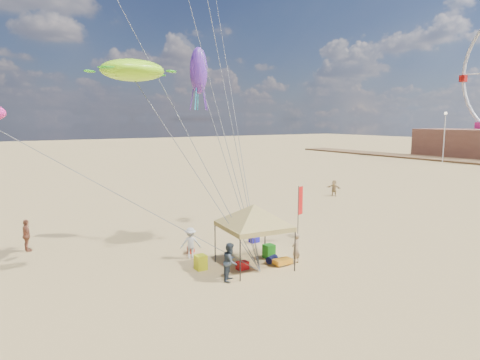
{
  "coord_description": "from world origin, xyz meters",
  "views": [
    {
      "loc": [
        -11.62,
        -14.92,
        7.04
      ],
      "look_at": [
        0.0,
        3.0,
        4.0
      ],
      "focal_mm": 32.0,
      "sensor_mm": 36.0,
      "label": 1
    }
  ],
  "objects_px": {
    "chair_green": "(269,251)",
    "person_near_c": "(191,243)",
    "canopy_tent": "(254,207)",
    "feather_flag": "(300,204)",
    "person_near_b": "(230,262)",
    "person_far_c": "(334,188)",
    "lamp_north": "(445,129)",
    "beach_cart": "(283,261)",
    "cooler_red": "(242,265)",
    "chair_yellow": "(201,262)",
    "person_near_a": "(296,249)",
    "cooler_blue": "(254,239)",
    "person_far_a": "(27,235)"
  },
  "relations": [
    {
      "from": "chair_green",
      "to": "person_near_c",
      "type": "xyz_separation_m",
      "value": [
        -3.37,
        2.17,
        0.45
      ]
    },
    {
      "from": "canopy_tent",
      "to": "feather_flag",
      "type": "relative_size",
      "value": 1.73
    },
    {
      "from": "person_near_b",
      "to": "person_far_c",
      "type": "bearing_deg",
      "value": -13.6
    },
    {
      "from": "feather_flag",
      "to": "lamp_north",
      "type": "distance_m",
      "value": 55.47
    },
    {
      "from": "feather_flag",
      "to": "beach_cart",
      "type": "xyz_separation_m",
      "value": [
        -3.43,
        -2.75,
        -1.98
      ]
    },
    {
      "from": "beach_cart",
      "to": "feather_flag",
      "type": "bearing_deg",
      "value": 38.73
    },
    {
      "from": "beach_cart",
      "to": "person_far_c",
      "type": "xyz_separation_m",
      "value": [
        15.86,
        12.3,
        0.56
      ]
    },
    {
      "from": "cooler_red",
      "to": "chair_yellow",
      "type": "bearing_deg",
      "value": 147.61
    },
    {
      "from": "chair_yellow",
      "to": "person_near_c",
      "type": "distance_m",
      "value": 1.87
    },
    {
      "from": "person_near_a",
      "to": "person_far_c",
      "type": "relative_size",
      "value": 1.0
    },
    {
      "from": "chair_yellow",
      "to": "feather_flag",
      "type": "bearing_deg",
      "value": 8.86
    },
    {
      "from": "chair_yellow",
      "to": "person_near_b",
      "type": "xyz_separation_m",
      "value": [
        0.45,
        -1.94,
        0.5
      ]
    },
    {
      "from": "person_far_c",
      "to": "chair_yellow",
      "type": "bearing_deg",
      "value": -82.84
    },
    {
      "from": "feather_flag",
      "to": "cooler_blue",
      "type": "height_order",
      "value": "feather_flag"
    },
    {
      "from": "beach_cart",
      "to": "person_near_a",
      "type": "distance_m",
      "value": 0.91
    },
    {
      "from": "feather_flag",
      "to": "cooler_blue",
      "type": "relative_size",
      "value": 6.07
    },
    {
      "from": "person_near_a",
      "to": "person_near_b",
      "type": "xyz_separation_m",
      "value": [
        -3.86,
        -0.13,
        0.09
      ]
    },
    {
      "from": "beach_cart",
      "to": "person_near_c",
      "type": "relative_size",
      "value": 0.57
    },
    {
      "from": "person_near_c",
      "to": "lamp_north",
      "type": "xyz_separation_m",
      "value": [
        57.26,
        21.84,
        4.72
      ]
    },
    {
      "from": "chair_yellow",
      "to": "person_near_c",
      "type": "bearing_deg",
      "value": 78.48
    },
    {
      "from": "canopy_tent",
      "to": "chair_yellow",
      "type": "distance_m",
      "value": 3.64
    },
    {
      "from": "cooler_red",
      "to": "person_near_a",
      "type": "xyz_separation_m",
      "value": [
        2.65,
        -0.75,
        0.57
      ]
    },
    {
      "from": "canopy_tent",
      "to": "person_far_c",
      "type": "distance_m",
      "value": 20.83
    },
    {
      "from": "person_near_c",
      "to": "chair_yellow",
      "type": "bearing_deg",
      "value": 101.47
    },
    {
      "from": "chair_yellow",
      "to": "person_near_c",
      "type": "height_order",
      "value": "person_near_c"
    },
    {
      "from": "chair_yellow",
      "to": "cooler_blue",
      "type": "bearing_deg",
      "value": 26.33
    },
    {
      "from": "person_far_a",
      "to": "person_far_c",
      "type": "distance_m",
      "value": 26.16
    },
    {
      "from": "feather_flag",
      "to": "beach_cart",
      "type": "height_order",
      "value": "feather_flag"
    },
    {
      "from": "person_near_b",
      "to": "person_near_c",
      "type": "height_order",
      "value": "person_near_b"
    },
    {
      "from": "chair_yellow",
      "to": "person_far_a",
      "type": "relative_size",
      "value": 0.4
    },
    {
      "from": "person_far_a",
      "to": "person_near_c",
      "type": "bearing_deg",
      "value": -136.86
    },
    {
      "from": "cooler_blue",
      "to": "person_near_a",
      "type": "bearing_deg",
      "value": -95.32
    },
    {
      "from": "canopy_tent",
      "to": "lamp_north",
      "type": "bearing_deg",
      "value": 24.03
    },
    {
      "from": "cooler_red",
      "to": "person_near_c",
      "type": "distance_m",
      "value": 3.18
    },
    {
      "from": "person_near_c",
      "to": "person_far_a",
      "type": "relative_size",
      "value": 0.91
    },
    {
      "from": "chair_green",
      "to": "chair_yellow",
      "type": "relative_size",
      "value": 1.0
    },
    {
      "from": "cooler_blue",
      "to": "person_near_b",
      "type": "height_order",
      "value": "person_near_b"
    },
    {
      "from": "cooler_red",
      "to": "canopy_tent",
      "type": "bearing_deg",
      "value": 3.44
    },
    {
      "from": "chair_yellow",
      "to": "lamp_north",
      "type": "relative_size",
      "value": 0.08
    },
    {
      "from": "person_near_b",
      "to": "lamp_north",
      "type": "relative_size",
      "value": 0.21
    },
    {
      "from": "cooler_blue",
      "to": "lamp_north",
      "type": "height_order",
      "value": "lamp_north"
    },
    {
      "from": "cooler_blue",
      "to": "lamp_north",
      "type": "relative_size",
      "value": 0.07
    },
    {
      "from": "cooler_red",
      "to": "beach_cart",
      "type": "relative_size",
      "value": 0.6
    },
    {
      "from": "cooler_red",
      "to": "cooler_blue",
      "type": "xyz_separation_m",
      "value": [
        3.03,
        3.38,
        0.0
      ]
    },
    {
      "from": "canopy_tent",
      "to": "lamp_north",
      "type": "xyz_separation_m",
      "value": [
        55.28,
        24.64,
        2.58
      ]
    },
    {
      "from": "canopy_tent",
      "to": "feather_flag",
      "type": "bearing_deg",
      "value": 24.25
    },
    {
      "from": "person_near_c",
      "to": "chair_green",
      "type": "bearing_deg",
      "value": 170.23
    },
    {
      "from": "feather_flag",
      "to": "chair_green",
      "type": "xyz_separation_m",
      "value": [
        -3.31,
        -1.48,
        -1.83
      ]
    },
    {
      "from": "chair_yellow",
      "to": "person_near_a",
      "type": "distance_m",
      "value": 4.7
    },
    {
      "from": "cooler_blue",
      "to": "person_near_b",
      "type": "bearing_deg",
      "value": -134.88
    }
  ]
}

